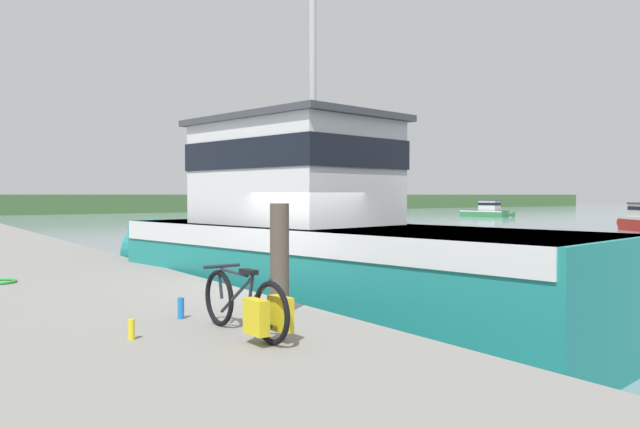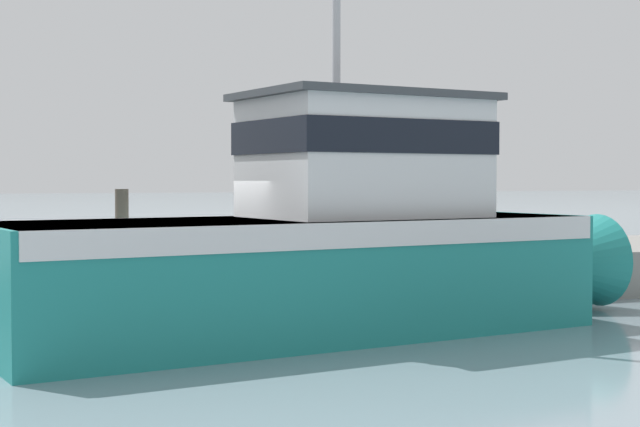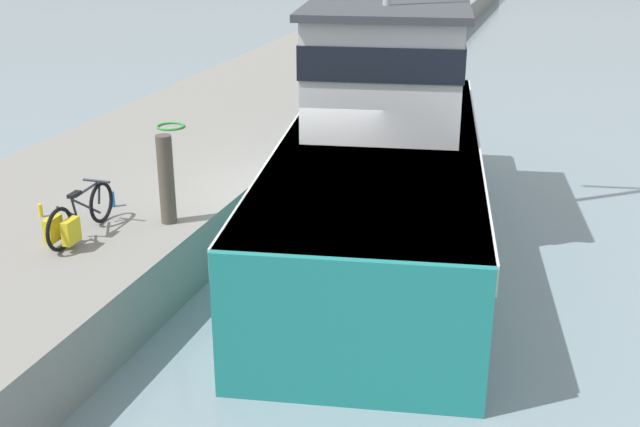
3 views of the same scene
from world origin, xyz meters
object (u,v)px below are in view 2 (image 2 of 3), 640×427
mooring_post (122,227)px  water_bottle_by_bike (85,252)px  bicycle_touring (58,246)px  water_bottle_on_curb (129,253)px  fishing_boat_main (333,240)px

mooring_post → water_bottle_by_bike: 2.12m
bicycle_touring → water_bottle_on_curb: (-0.23, 1.34, -0.19)m
fishing_boat_main → water_bottle_on_curb: bearing=-154.1°
fishing_boat_main → water_bottle_by_bike: fishing_boat_main is taller
bicycle_touring → water_bottle_by_bike: (-1.05, 0.61, -0.22)m
fishing_boat_main → mooring_post: 3.98m
fishing_boat_main → water_bottle_on_curb: size_ratio=46.68×
water_bottle_by_bike → fishing_boat_main: bearing=37.0°
fishing_boat_main → water_bottle_by_bike: size_ratio=56.36×
fishing_boat_main → bicycle_touring: bearing=-140.9°
fishing_boat_main → water_bottle_on_curb: (-3.74, -2.71, -0.42)m
bicycle_touring → mooring_post: mooring_post is taller
mooring_post → water_bottle_on_curb: (-1.17, 0.32, -0.56)m
fishing_boat_main → bicycle_touring: 5.37m
bicycle_touring → water_bottle_on_curb: size_ratio=6.86×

